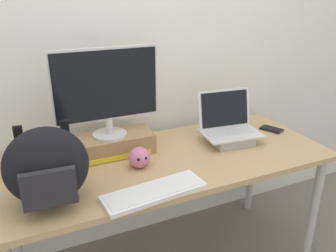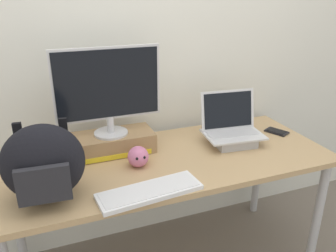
% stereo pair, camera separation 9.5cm
% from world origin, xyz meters
% --- Properties ---
extents(back_wall, '(7.00, 0.10, 2.60)m').
position_xyz_m(back_wall, '(0.00, 0.45, 1.30)').
color(back_wall, silver).
rests_on(back_wall, ground).
extents(desk, '(1.73, 0.70, 0.73)m').
position_xyz_m(desk, '(0.00, 0.00, 0.66)').
color(desk, tan).
rests_on(desk, ground).
extents(toner_box_yellow, '(0.45, 0.21, 0.11)m').
position_xyz_m(toner_box_yellow, '(-0.26, 0.17, 0.79)').
color(toner_box_yellow, '#9E7A51').
rests_on(toner_box_yellow, desk).
extents(desktop_monitor, '(0.54, 0.18, 0.46)m').
position_xyz_m(desktop_monitor, '(-0.26, 0.17, 1.09)').
color(desktop_monitor, silver).
rests_on(desktop_monitor, toner_box_yellow).
extents(open_laptop, '(0.35, 0.26, 0.29)m').
position_xyz_m(open_laptop, '(0.41, 0.05, 0.79)').
color(open_laptop, '#ADADB2').
rests_on(open_laptop, desk).
extents(external_keyboard, '(0.47, 0.19, 0.02)m').
position_xyz_m(external_keyboard, '(-0.19, -0.29, 0.74)').
color(external_keyboard, white).
rests_on(external_keyboard, desk).
extents(messenger_backpack, '(0.35, 0.27, 0.33)m').
position_xyz_m(messenger_backpack, '(-0.61, -0.16, 0.90)').
color(messenger_backpack, black).
rests_on(messenger_backpack, desk).
extents(coffee_mug, '(0.13, 0.09, 0.09)m').
position_xyz_m(coffee_mug, '(-0.69, 0.12, 0.78)').
color(coffee_mug, black).
rests_on(coffee_mug, desk).
extents(cell_phone, '(0.13, 0.15, 0.01)m').
position_xyz_m(cell_phone, '(0.75, 0.08, 0.74)').
color(cell_phone, black).
rests_on(cell_phone, desk).
extents(plush_toy, '(0.11, 0.11, 0.11)m').
position_xyz_m(plush_toy, '(-0.17, -0.03, 0.79)').
color(plush_toy, '#CC7099').
rests_on(plush_toy, desk).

